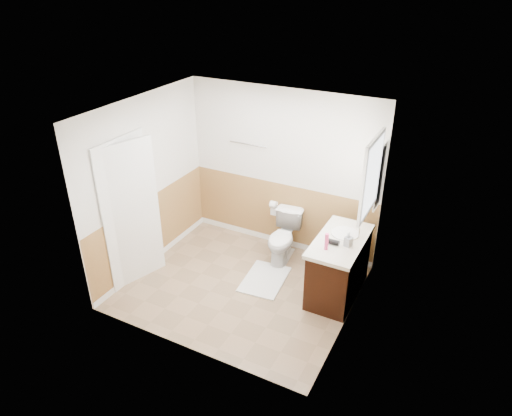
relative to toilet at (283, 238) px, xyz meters
The scene contains 32 objects.
floor 1.00m from the toilet, 103.61° to the right, with size 3.00×3.00×0.00m, color #8C7051.
ceiling 2.33m from the toilet, 103.61° to the right, with size 3.00×3.00×0.00m, color white.
wall_back 0.99m from the toilet, 118.88° to the left, with size 3.00×3.00×0.00m, color silver.
wall_front 2.38m from the toilet, 95.67° to the right, with size 3.00×3.00×0.00m, color silver.
wall_left 2.13m from the toilet, 152.27° to the right, with size 3.00×3.00×0.00m, color silver.
wall_right 1.80m from the toilet, 35.19° to the right, with size 3.00×3.00×0.00m, color silver.
wainscot_back 0.46m from the toilet, 119.64° to the left, with size 3.00×3.00×0.00m, color #A87843.
wainscot_front 2.21m from the toilet, 95.70° to the right, with size 3.00×3.00×0.00m, color #A87843.
wainscot_left 1.94m from the toilet, 152.10° to the right, with size 2.60×2.60×0.00m, color #A87843.
wainscot_right 1.56m from the toilet, 35.44° to the right, with size 2.60×2.60×0.00m, color #A87843.
toilet is the anchor object (origin of this frame).
bath_mat 0.71m from the toilet, 90.00° to the right, with size 0.55×0.80×0.02m, color white.
vanity_cabinet 1.08m from the toilet, 22.73° to the right, with size 0.55×1.10×0.80m, color black.
vanity_knob_left 0.88m from the toilet, 36.65° to the right, with size 0.03×0.03×0.03m, color silver.
vanity_knob_right 0.78m from the toilet, 24.51° to the right, with size 0.03×0.03×0.03m, color silver.
countertop 1.16m from the toilet, 22.94° to the right, with size 0.60×1.15×0.05m, color silver.
sink_basin 1.14m from the toilet, 15.00° to the right, with size 0.36×0.36×0.02m, color white.
faucet 1.32m from the toilet, 12.79° to the right, with size 0.02×0.02×0.14m, color #BBBBC2.
lotion_bottle 1.29m from the toilet, 38.94° to the right, with size 0.05×0.05×0.22m, color #EE3D7E.
soap_dispenser 1.36m from the toilet, 25.20° to the right, with size 0.08×0.09×0.19m, color #8C929E.
hair_dryer_body 1.22m from the toilet, 31.38° to the right, with size 0.07×0.07×0.14m, color black.
hair_dryer_handle 1.16m from the toilet, 30.14° to the right, with size 0.03×0.03×0.07m, color black.
mirror_panel 1.74m from the toilet, ahead, with size 0.02×0.35×0.90m, color silver.
window_frame 1.89m from the toilet, 14.15° to the right, with size 0.04×0.80×1.00m, color white.
window_glass 1.90m from the toilet, 13.98° to the right, with size 0.01×0.70×0.90m, color white.
door 2.21m from the toilet, 140.10° to the right, with size 0.05×0.80×2.04m, color white.
door_frame 2.27m from the toilet, 141.39° to the right, with size 0.02×0.92×2.10m, color white.
door_knob 1.95m from the toilet, 146.71° to the right, with size 0.06×0.06×0.06m, color silver.
towel_bar 1.49m from the toilet, 155.86° to the left, with size 0.02×0.02×0.62m, color silver.
tp_holder_bar 0.56m from the toilet, 134.49° to the left, with size 0.02×0.02×0.14m, color silver.
tp_roll 0.56m from the toilet, 134.49° to the left, with size 0.11×0.11×0.10m, color white.
tp_sheet 0.51m from the toilet, 134.49° to the left, with size 0.10×0.01×0.16m, color white.
Camera 1 is at (2.55, -4.49, 3.99)m, focal length 32.37 mm.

